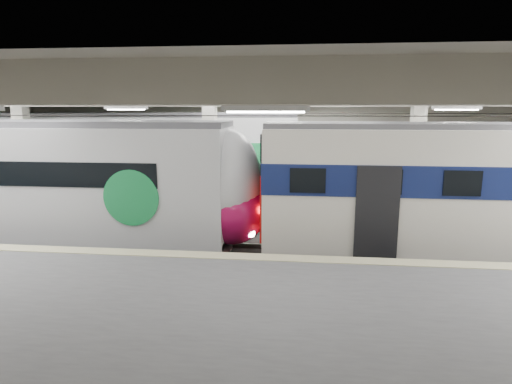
# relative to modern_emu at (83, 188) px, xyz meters

# --- Properties ---
(station_hall) EXTENTS (36.00, 24.00, 5.75)m
(station_hall) POSITION_rel_modern_emu_xyz_m (6.89, -1.74, 1.02)
(station_hall) COLOR black
(station_hall) RESTS_ON ground
(modern_emu) EXTENTS (14.07, 2.91, 4.53)m
(modern_emu) POSITION_rel_modern_emu_xyz_m (0.00, 0.00, 0.00)
(modern_emu) COLOR silver
(modern_emu) RESTS_ON ground
(older_rer) EXTENTS (13.65, 3.01, 4.49)m
(older_rer) POSITION_rel_modern_emu_xyz_m (13.09, 0.00, 0.13)
(older_rer) COLOR silver
(older_rer) RESTS_ON ground
(far_train) EXTENTS (15.02, 3.57, 4.72)m
(far_train) POSITION_rel_modern_emu_xyz_m (-0.15, 5.50, 0.21)
(far_train) COLOR silver
(far_train) RESTS_ON ground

